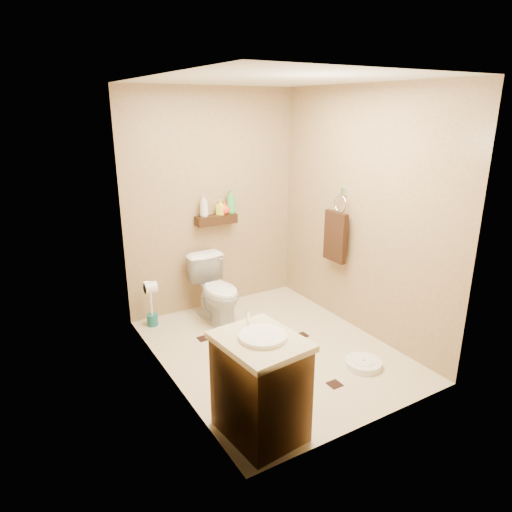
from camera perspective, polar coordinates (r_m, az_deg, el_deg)
ground at (r=4.42m, az=2.14°, el=-11.58°), size 2.50×2.50×0.00m
wall_back at (r=5.03m, az=-5.45°, el=6.72°), size 2.00×0.04×2.40m
wall_front at (r=3.04m, az=15.25°, el=-1.60°), size 2.00×0.04×2.40m
wall_left at (r=3.54m, az=-11.38°, el=1.50°), size 0.04×2.50×2.40m
wall_right at (r=4.57m, az=12.98°, el=5.17°), size 0.04×2.50×2.40m
ceiling at (r=3.84m, az=2.59°, el=21.24°), size 2.00×2.50×0.02m
wall_shelf at (r=5.00m, az=-5.00°, el=4.55°), size 0.46×0.14×0.10m
floor_accents at (r=4.39m, az=2.88°, el=-11.80°), size 1.17×1.43×0.01m
toilet at (r=4.85m, az=-4.91°, el=-4.28°), size 0.41×0.69×0.69m
vanity at (r=3.24m, az=0.53°, el=-15.84°), size 0.56×0.65×0.85m
bathroom_scale at (r=4.25m, az=13.27°, el=-12.96°), size 0.41×0.41×0.06m
toilet_brush at (r=4.91m, az=-12.91°, el=-6.60°), size 0.11×0.11×0.50m
towel_ring at (r=4.76m, az=9.94°, el=2.69°), size 0.12×0.30×0.76m
toilet_paper at (r=4.34m, az=-13.06°, el=-3.86°), size 0.12×0.11×0.12m
bottle_a at (r=4.91m, az=-6.53°, el=6.28°), size 0.12×0.12×0.24m
bottle_b at (r=4.99m, az=-4.44°, el=6.12°), size 0.10×0.10×0.17m
bottle_c at (r=5.02m, az=-3.93°, el=6.06°), size 0.13×0.13×0.14m
bottle_d at (r=5.04m, az=-3.18°, el=6.81°), size 0.14×0.14×0.26m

